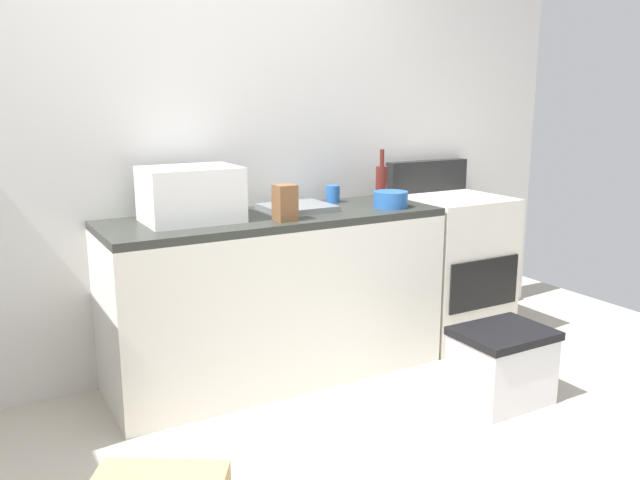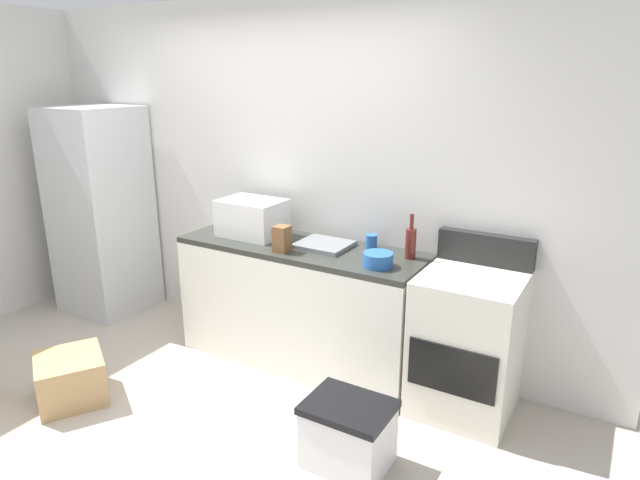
{
  "view_description": "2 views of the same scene",
  "coord_description": "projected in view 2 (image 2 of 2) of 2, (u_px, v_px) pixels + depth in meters",
  "views": [
    {
      "loc": [
        -1.15,
        -1.82,
        1.51
      ],
      "look_at": [
        0.3,
        0.72,
        0.85
      ],
      "focal_mm": 36.34,
      "sensor_mm": 36.0,
      "label": 1
    },
    {
      "loc": [
        2.3,
        -1.92,
        2.08
      ],
      "look_at": [
        0.61,
        0.94,
        1.06
      ],
      "focal_mm": 30.95,
      "sensor_mm": 36.0,
      "label": 2
    }
  ],
  "objects": [
    {
      "name": "ground_plane",
      "position": [
        153.0,
        432.0,
        3.31
      ],
      "size": [
        6.0,
        6.0,
        0.0
      ],
      "primitive_type": "plane",
      "color": "#B2A899"
    },
    {
      "name": "kitchen_counter",
      "position": [
        301.0,
        304.0,
        4.02
      ],
      "size": [
        1.8,
        0.6,
        0.9
      ],
      "color": "silver",
      "rests_on": "ground_plane"
    },
    {
      "name": "wine_bottle",
      "position": [
        411.0,
        242.0,
        3.59
      ],
      "size": [
        0.07,
        0.07,
        0.3
      ],
      "color": "#591E19",
      "rests_on": "kitchen_counter"
    },
    {
      "name": "sink_basin",
      "position": [
        324.0,
        245.0,
        3.85
      ],
      "size": [
        0.36,
        0.32,
        0.03
      ],
      "primitive_type": "cube",
      "color": "slate",
      "rests_on": "kitchen_counter"
    },
    {
      "name": "cardboard_box_large",
      "position": [
        71.0,
        378.0,
        3.61
      ],
      "size": [
        0.58,
        0.57,
        0.3
      ],
      "primitive_type": "cube",
      "rotation": [
        0.0,
        0.0,
        -0.55
      ],
      "color": "tan",
      "rests_on": "ground_plane"
    },
    {
      "name": "wall_back",
      "position": [
        292.0,
        177.0,
        4.2
      ],
      "size": [
        5.0,
        0.1,
        2.6
      ],
      "primitive_type": "cube",
      "color": "silver",
      "rests_on": "ground_plane"
    },
    {
      "name": "storage_bin",
      "position": [
        348.0,
        434.0,
        2.99
      ],
      "size": [
        0.46,
        0.36,
        0.38
      ],
      "color": "silver",
      "rests_on": "ground_plane"
    },
    {
      "name": "knife_block",
      "position": [
        282.0,
        239.0,
        3.72
      ],
      "size": [
        0.1,
        0.1,
        0.18
      ],
      "primitive_type": "cube",
      "color": "brown",
      "rests_on": "kitchen_counter"
    },
    {
      "name": "refrigerator",
      "position": [
        101.0,
        211.0,
        4.84
      ],
      "size": [
        0.68,
        0.66,
        1.79
      ],
      "primitive_type": "cube",
      "color": "silver",
      "rests_on": "ground_plane"
    },
    {
      "name": "microwave",
      "position": [
        252.0,
        218.0,
        4.08
      ],
      "size": [
        0.46,
        0.34,
        0.27
      ],
      "primitive_type": "cube",
      "color": "white",
      "rests_on": "kitchen_counter"
    },
    {
      "name": "coffee_mug",
      "position": [
        371.0,
        242.0,
        3.79
      ],
      "size": [
        0.08,
        0.08,
        0.1
      ],
      "primitive_type": "cylinder",
      "color": "#2659A5",
      "rests_on": "kitchen_counter"
    },
    {
      "name": "stove_oven",
      "position": [
        467.0,
        342.0,
        3.43
      ],
      "size": [
        0.6,
        0.61,
        1.1
      ],
      "color": "silver",
      "rests_on": "ground_plane"
    },
    {
      "name": "mixing_bowl",
      "position": [
        378.0,
        260.0,
        3.45
      ],
      "size": [
        0.19,
        0.19,
        0.09
      ],
      "primitive_type": "cylinder",
      "color": "#2659A5",
      "rests_on": "kitchen_counter"
    }
  ]
}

